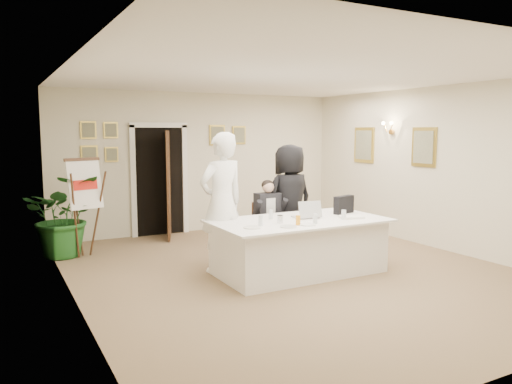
{
  "coord_description": "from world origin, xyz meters",
  "views": [
    {
      "loc": [
        -3.82,
        -5.99,
        2.02
      ],
      "look_at": [
        -0.29,
        0.6,
        1.12
      ],
      "focal_mm": 35.0,
      "sensor_mm": 36.0,
      "label": 1
    }
  ],
  "objects": [
    {
      "name": "flip_chart",
      "position": [
        -2.54,
        2.26,
        0.73
      ],
      "size": [
        0.57,
        0.43,
        1.57
      ],
      "color": "#352310",
      "rests_on": "floor"
    },
    {
      "name": "standing_woman",
      "position": [
        0.5,
        0.9,
        0.91
      ],
      "size": [
        0.94,
        0.67,
        1.82
      ],
      "primitive_type": "imported",
      "rotation": [
        0.0,
        0.0,
        3.24
      ],
      "color": "black",
      "rests_on": "floor"
    },
    {
      "name": "standing_man",
      "position": [
        -0.9,
        0.5,
        1.01
      ],
      "size": [
        0.82,
        0.62,
        2.02
      ],
      "primitive_type": "imported",
      "rotation": [
        0.0,
        0.0,
        3.35
      ],
      "color": "white",
      "rests_on": "floor"
    },
    {
      "name": "ceiling",
      "position": [
        0.0,
        0.0,
        2.8
      ],
      "size": [
        6.0,
        7.0,
        0.02
      ],
      "primitive_type": "cube",
      "color": "white",
      "rests_on": "wall_back"
    },
    {
      "name": "wall_left",
      "position": [
        -3.0,
        0.0,
        1.4
      ],
      "size": [
        0.1,
        7.0,
        2.8
      ],
      "primitive_type": "cube",
      "color": "#EDE7C8",
      "rests_on": "floor"
    },
    {
      "name": "steel_jug",
      "position": [
        -0.35,
        -0.21,
        0.83
      ],
      "size": [
        0.09,
        0.09,
        0.11
      ],
      "primitive_type": "cylinder",
      "rotation": [
        0.0,
        0.0,
        -0.09
      ],
      "color": "silver",
      "rests_on": "conference_table"
    },
    {
      "name": "wall_back",
      "position": [
        0.0,
        3.5,
        1.4
      ],
      "size": [
        6.0,
        0.1,
        2.8
      ],
      "primitive_type": "cube",
      "color": "#EDE7C8",
      "rests_on": "floor"
    },
    {
      "name": "floor",
      "position": [
        0.0,
        0.0,
        0.0
      ],
      "size": [
        7.0,
        7.0,
        0.0
      ],
      "primitive_type": "plane",
      "color": "brown",
      "rests_on": "ground"
    },
    {
      "name": "plate_near",
      "position": [
        -0.09,
        -0.51,
        0.78
      ],
      "size": [
        0.29,
        0.29,
        0.01
      ],
      "primitive_type": "cylinder",
      "rotation": [
        0.0,
        0.0,
        0.32
      ],
      "color": "white",
      "rests_on": "conference_table"
    },
    {
      "name": "plate_mid",
      "position": [
        -0.4,
        -0.51,
        0.78
      ],
      "size": [
        0.26,
        0.26,
        0.01
      ],
      "primitive_type": "cylinder",
      "rotation": [
        0.0,
        0.0,
        0.14
      ],
      "color": "white",
      "rests_on": "conference_table"
    },
    {
      "name": "glass_a",
      "position": [
        -0.67,
        -0.24,
        0.84
      ],
      "size": [
        0.07,
        0.07,
        0.14
      ],
      "primitive_type": "cylinder",
      "rotation": [
        0.0,
        0.0,
        -0.26
      ],
      "color": "silver",
      "rests_on": "conference_table"
    },
    {
      "name": "paper_stack",
      "position": [
        0.77,
        -0.35,
        0.79
      ],
      "size": [
        0.36,
        0.28,
        0.03
      ],
      "primitive_type": "cube",
      "rotation": [
        0.0,
        0.0,
        -0.2
      ],
      "color": "white",
      "rests_on": "conference_table"
    },
    {
      "name": "glass_d",
      "position": [
        -0.3,
        0.13,
        0.84
      ],
      "size": [
        0.07,
        0.07,
        0.14
      ],
      "primitive_type": "cylinder",
      "rotation": [
        0.0,
        0.0,
        -0.21
      ],
      "color": "silver",
      "rests_on": "conference_table"
    },
    {
      "name": "potted_palm",
      "position": [
        -2.8,
        2.5,
        0.67
      ],
      "size": [
        1.24,
        1.09,
        1.34
      ],
      "primitive_type": "imported",
      "rotation": [
        0.0,
        0.0,
        -0.04
      ],
      "color": "#1D5820",
      "rests_on": "floor"
    },
    {
      "name": "laptop",
      "position": [
        0.21,
        -0.0,
        0.91
      ],
      "size": [
        0.4,
        0.41,
        0.28
      ],
      "primitive_type": null,
      "rotation": [
        0.0,
        0.0,
        -0.13
      ],
      "color": "#B7BABC",
      "rests_on": "conference_table"
    },
    {
      "name": "pictures_right_wall",
      "position": [
        2.97,
        1.2,
        1.75
      ],
      "size": [
        0.06,
        2.2,
        0.8
      ],
      "primitive_type": null,
      "color": "gold",
      "rests_on": "wall_right"
    },
    {
      "name": "glass_c",
      "position": [
        0.6,
        -0.4,
        0.84
      ],
      "size": [
        0.07,
        0.07,
        0.14
      ],
      "primitive_type": "cylinder",
      "rotation": [
        0.0,
        0.0,
        -0.06
      ],
      "color": "silver",
      "rests_on": "conference_table"
    },
    {
      "name": "wall_right",
      "position": [
        3.0,
        0.0,
        1.4
      ],
      "size": [
        0.1,
        7.0,
        2.8
      ],
      "primitive_type": "cube",
      "color": "#EDE7C8",
      "rests_on": "floor"
    },
    {
      "name": "laptop_bag",
      "position": [
        0.94,
        0.04,
        0.91
      ],
      "size": [
        0.4,
        0.21,
        0.27
      ],
      "primitive_type": "cube",
      "rotation": [
        0.0,
        0.0,
        0.27
      ],
      "color": "black",
      "rests_on": "conference_table"
    },
    {
      "name": "wall_sconce",
      "position": [
        2.9,
        1.2,
        2.1
      ],
      "size": [
        0.2,
        0.3,
        0.24
      ],
      "primitive_type": null,
      "color": "#C38B3E",
      "rests_on": "wall_right"
    },
    {
      "name": "seated_man",
      "position": [
        0.09,
        0.87,
        0.64
      ],
      "size": [
        0.67,
        0.69,
        1.27
      ],
      "primitive_type": null,
      "rotation": [
        0.0,
        0.0,
        -0.23
      ],
      "color": "black",
      "rests_on": "floor"
    },
    {
      "name": "doorway",
      "position": [
        -0.88,
        3.32,
        1.04
      ],
      "size": [
        1.14,
        0.86,
        2.2
      ],
      "color": "black",
      "rests_on": "floor"
    },
    {
      "name": "conference_table",
      "position": [
        0.04,
        -0.1,
        0.39
      ],
      "size": [
        2.5,
        1.34,
        0.78
      ],
      "color": "white",
      "rests_on": "floor"
    },
    {
      "name": "oj_glass",
      "position": [
        -0.21,
        -0.45,
        0.84
      ],
      "size": [
        0.07,
        0.07,
        0.13
      ],
      "primitive_type": "cylinder",
      "rotation": [
        0.0,
        0.0,
        -0.15
      ],
      "color": "orange",
      "rests_on": "conference_table"
    },
    {
      "name": "plate_left",
      "position": [
        -0.85,
        -0.34,
        0.78
      ],
      "size": [
        0.24,
        0.24,
        0.01
      ],
      "primitive_type": "cylinder",
      "rotation": [
        0.0,
        0.0,
        -0.0
      ],
      "color": "white",
      "rests_on": "conference_table"
    },
    {
      "name": "pictures_back_wall",
      "position": [
        -0.8,
        3.47,
        1.85
      ],
      "size": [
        3.4,
        0.06,
        0.8
      ],
      "primitive_type": null,
      "color": "gold",
      "rests_on": "wall_back"
    },
    {
      "name": "glass_b",
      "position": [
        0.05,
        -0.47,
        0.84
      ],
      "size": [
        0.08,
        0.08,
        0.14
      ],
      "primitive_type": "cylinder",
      "rotation": [
        0.0,
        0.0,
        0.27
      ],
      "color": "silver",
      "rests_on": "conference_table"
    }
  ]
}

